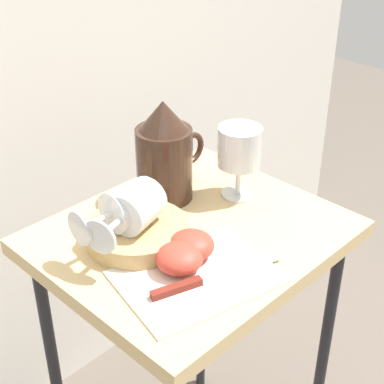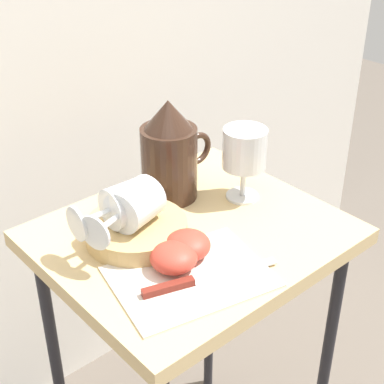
{
  "view_description": "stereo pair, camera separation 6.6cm",
  "coord_description": "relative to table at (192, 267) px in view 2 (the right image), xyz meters",
  "views": [
    {
      "loc": [
        -0.62,
        -0.61,
        1.31
      ],
      "look_at": [
        0.0,
        0.0,
        0.79
      ],
      "focal_mm": 55.22,
      "sensor_mm": 36.0,
      "label": 1
    },
    {
      "loc": [
        -0.58,
        -0.66,
        1.31
      ],
      "look_at": [
        0.0,
        0.0,
        0.79
      ],
      "focal_mm": 55.22,
      "sensor_mm": 36.0,
      "label": 2
    }
  ],
  "objects": [
    {
      "name": "wine_glass_tipped_far",
      "position": [
        -0.1,
        0.05,
        0.15
      ],
      "size": [
        0.15,
        0.08,
        0.07
      ],
      "color": "silver",
      "rests_on": "basket_tray"
    },
    {
      "name": "apple_half_left",
      "position": [
        -0.1,
        -0.07,
        0.11
      ],
      "size": [
        0.08,
        0.08,
        0.04
      ],
      "primitive_type": "ellipsoid",
      "color": "#CC3D2D",
      "rests_on": "linen_napkin"
    },
    {
      "name": "pitcher",
      "position": [
        0.05,
        0.12,
        0.16
      ],
      "size": [
        0.16,
        0.11,
        0.2
      ],
      "color": "#382319",
      "rests_on": "table"
    },
    {
      "name": "wine_glass_upright",
      "position": [
        0.15,
        0.02,
        0.18
      ],
      "size": [
        0.08,
        0.08,
        0.15
      ],
      "color": "silver",
      "rests_on": "table"
    },
    {
      "name": "curtain_drape",
      "position": [
        0.0,
        0.48,
        0.36
      ],
      "size": [
        2.4,
        0.03,
        1.98
      ],
      "primitive_type": "cube",
      "color": "silver",
      "rests_on": "ground_plane"
    },
    {
      "name": "basket_tray",
      "position": [
        -0.09,
        0.04,
        0.1
      ],
      "size": [
        0.18,
        0.18,
        0.03
      ],
      "primitive_type": "cylinder",
      "color": "tan",
      "rests_on": "table"
    },
    {
      "name": "apple_half_right",
      "position": [
        -0.06,
        -0.06,
        0.11
      ],
      "size": [
        0.08,
        0.08,
        0.04
      ],
      "primitive_type": "ellipsoid",
      "color": "#CC3D2D",
      "rests_on": "linen_napkin"
    },
    {
      "name": "knife",
      "position": [
        -0.1,
        -0.12,
        0.09
      ],
      "size": [
        0.22,
        0.09,
        0.01
      ],
      "color": "silver",
      "rests_on": "linen_napkin"
    },
    {
      "name": "wine_glass_tipped_near",
      "position": [
        -0.1,
        0.04,
        0.15
      ],
      "size": [
        0.16,
        0.1,
        0.08
      ],
      "color": "silver",
      "rests_on": "basket_tray"
    },
    {
      "name": "linen_napkin",
      "position": [
        -0.09,
        -0.1,
        0.08
      ],
      "size": [
        0.28,
        0.23,
        0.0
      ],
      "primitive_type": "cube",
      "rotation": [
        0.0,
        0.0,
        -0.23
      ],
      "color": "silver",
      "rests_on": "table"
    },
    {
      "name": "table",
      "position": [
        0.0,
        0.0,
        0.0
      ],
      "size": [
        0.51,
        0.44,
        0.71
      ],
      "color": "tan",
      "rests_on": "ground_plane"
    }
  ]
}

